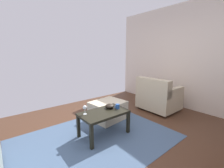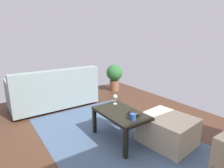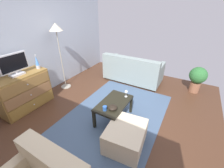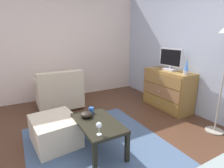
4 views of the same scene
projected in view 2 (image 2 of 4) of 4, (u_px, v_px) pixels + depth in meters
The scene contains 9 objects.
ground_plane at pixel (108, 146), 2.67m from camera, with size 5.55×4.56×0.05m, color #4B2E1E.
area_rug at pixel (112, 134), 2.93m from camera, with size 2.60×1.90×0.01m, color #435975.
coffee_table at pixel (121, 116), 2.71m from camera, with size 0.84×0.50×0.44m.
wine_glass at pixel (115, 97), 2.97m from camera, with size 0.07×0.07×0.16m.
mug at pixel (133, 117), 2.44m from camera, with size 0.11×0.08×0.08m.
bowl_decorative at pixel (134, 113), 2.58m from camera, with size 0.17×0.17×0.08m, color black.
couch_large at pixel (54, 92), 3.98m from camera, with size 0.85×1.73×0.84m.
ottoman at pixel (167, 130), 2.66m from camera, with size 0.70×0.60×0.40m, color beige.
potted_plant at pixel (114, 75), 5.13m from camera, with size 0.44×0.44×0.72m.
Camera 2 is at (-1.95, 1.30, 1.52)m, focal length 30.06 mm.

